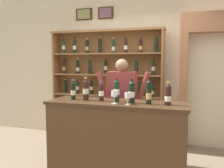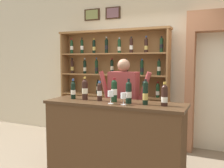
{
  "view_description": "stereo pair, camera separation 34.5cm",
  "coord_description": "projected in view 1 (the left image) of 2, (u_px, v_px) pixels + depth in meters",
  "views": [
    {
      "loc": [
        1.05,
        -3.05,
        1.58
      ],
      "look_at": [
        -0.06,
        0.28,
        1.25
      ],
      "focal_mm": 39.27,
      "sensor_mm": 36.0,
      "label": 1
    },
    {
      "loc": [
        1.37,
        -2.93,
        1.58
      ],
      "look_at": [
        -0.06,
        0.28,
        1.25
      ],
      "focal_mm": 39.27,
      "sensor_mm": 36.0,
      "label": 2
    }
  ],
  "objects": [
    {
      "name": "tasting_bottle_bianco",
      "position": [
        73.0,
        90.0,
        3.43
      ],
      "size": [
        0.07,
        0.07,
        0.29
      ],
      "color": "black",
      "rests_on": "tasting_counter"
    },
    {
      "name": "tasting_bottle_prosecco",
      "position": [
        132.0,
        92.0,
        3.13
      ],
      "size": [
        0.08,
        0.08,
        0.32
      ],
      "color": "black",
      "rests_on": "tasting_counter"
    },
    {
      "name": "tasting_bottle_grappa",
      "position": [
        101.0,
        91.0,
        3.29
      ],
      "size": [
        0.07,
        0.07,
        0.27
      ],
      "color": "black",
      "rests_on": "tasting_counter"
    },
    {
      "name": "wine_glass_spare",
      "position": [
        128.0,
        96.0,
        3.03
      ],
      "size": [
        0.07,
        0.07,
        0.15
      ],
      "color": "silver",
      "rests_on": "tasting_counter"
    },
    {
      "name": "tasting_counter",
      "position": [
        116.0,
        140.0,
        3.28
      ],
      "size": [
        1.87,
        0.58,
        1.04
      ],
      "color": "#4C331E",
      "rests_on": "ground"
    },
    {
      "name": "back_wall",
      "position": [
        138.0,
        59.0,
        4.85
      ],
      "size": [
        12.0,
        0.19,
        3.25
      ],
      "color": "beige",
      "rests_on": "ground"
    },
    {
      "name": "archway_doorway",
      "position": [
        218.0,
        72.0,
        4.29
      ],
      "size": [
        1.29,
        0.45,
        2.41
      ],
      "color": "#9E6647",
      "rests_on": "ground"
    },
    {
      "name": "shopkeeper",
      "position": [
        122.0,
        98.0,
        3.85
      ],
      "size": [
        0.88,
        0.22,
        1.61
      ],
      "color": "#2D3347",
      "rests_on": "ground"
    },
    {
      "name": "tasting_bottle_rosso",
      "position": [
        116.0,
        90.0,
        3.23
      ],
      "size": [
        0.08,
        0.08,
        0.32
      ],
      "color": "black",
      "rests_on": "tasting_counter"
    },
    {
      "name": "wine_glass_center",
      "position": [
        114.0,
        94.0,
        3.08
      ],
      "size": [
        0.08,
        0.08,
        0.17
      ],
      "color": "silver",
      "rests_on": "tasting_counter"
    },
    {
      "name": "tasting_bottle_brunello",
      "position": [
        168.0,
        95.0,
        2.99
      ],
      "size": [
        0.08,
        0.08,
        0.29
      ],
      "color": "black",
      "rests_on": "tasting_counter"
    },
    {
      "name": "tasting_bottle_riserva",
      "position": [
        149.0,
        92.0,
        3.05
      ],
      "size": [
        0.07,
        0.07,
        0.32
      ],
      "color": "black",
      "rests_on": "tasting_counter"
    },
    {
      "name": "wine_shelf",
      "position": [
        106.0,
        84.0,
        4.77
      ],
      "size": [
        2.24,
        0.3,
        2.17
      ],
      "color": "olive",
      "rests_on": "ground"
    },
    {
      "name": "tasting_bottle_vin_santo",
      "position": [
        86.0,
        89.0,
        3.36
      ],
      "size": [
        0.08,
        0.08,
        0.32
      ],
      "color": "black",
      "rests_on": "tasting_counter"
    }
  ]
}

